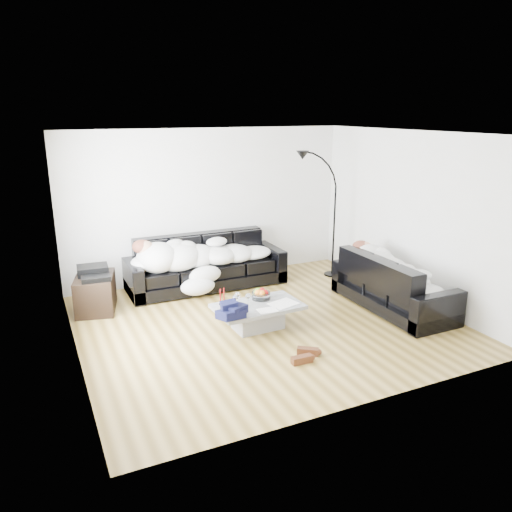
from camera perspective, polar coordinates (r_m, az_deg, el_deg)
name	(u,v)px	position (r m, az deg, el deg)	size (l,w,h in m)	color
ground	(265,322)	(7.10, 1.03, -7.61)	(5.00, 5.00, 0.00)	brown
wall_back	(208,205)	(8.71, -5.45, 5.81)	(5.00, 0.02, 2.60)	silver
wall_left	(68,255)	(6.05, -20.71, 0.08)	(0.02, 4.50, 2.60)	silver
wall_right	(411,217)	(8.07, 17.29, 4.30)	(0.02, 4.50, 2.60)	silver
ceiling	(266,133)	(6.50, 1.15, 13.84)	(5.00, 5.00, 0.00)	white
sofa_back	(206,262)	(8.40, -5.72, -0.72)	(2.63, 0.91, 0.86)	black
sofa_right	(393,282)	(7.74, 15.44, -2.92)	(2.01, 0.86, 0.81)	black
sleeper_back	(207,251)	(8.29, -5.64, 0.60)	(2.22, 0.77, 0.44)	white
sleeper_right	(395,268)	(7.67, 15.57, -1.34)	(1.72, 0.73, 0.42)	white
teal_cushion	(366,252)	(8.07, 12.47, 0.41)	(0.36, 0.30, 0.20)	#0E623F
coffee_table	(258,316)	(6.86, 0.22, -6.93)	(1.18, 0.69, 0.34)	#939699
fruit_bowl	(261,294)	(6.97, 0.58, -4.32)	(0.26, 0.26, 0.16)	white
wine_glass_a	(238,299)	(6.77, -2.10, -4.88)	(0.08, 0.08, 0.18)	white
wine_glass_b	(235,301)	(6.67, -2.39, -5.20)	(0.08, 0.08, 0.18)	white
wine_glass_c	(248,300)	(6.70, -0.92, -5.08)	(0.08, 0.08, 0.19)	white
candle_left	(220,297)	(6.77, -4.08, -4.71)	(0.04, 0.04, 0.22)	maroon
candle_right	(224,296)	(6.83, -3.69, -4.56)	(0.04, 0.04, 0.21)	maroon
newspaper_a	(283,303)	(6.83, 3.16, -5.43)	(0.37, 0.28, 0.01)	silver
newspaper_b	(267,310)	(6.61, 1.30, -6.20)	(0.26, 0.19, 0.01)	silver
navy_jacket	(233,306)	(6.32, -2.70, -5.75)	(0.34, 0.28, 0.17)	black
shoes	(305,355)	(6.14, 5.59, -11.22)	(0.44, 0.32, 0.10)	#472311
av_cabinet	(96,293)	(7.81, -17.86, -4.05)	(0.53, 0.78, 0.53)	black
stereo	(94,272)	(7.70, -18.08, -1.73)	(0.44, 0.34, 0.13)	black
floor_lamp	(334,222)	(8.92, 8.93, 3.89)	(0.72, 0.29, 1.98)	black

